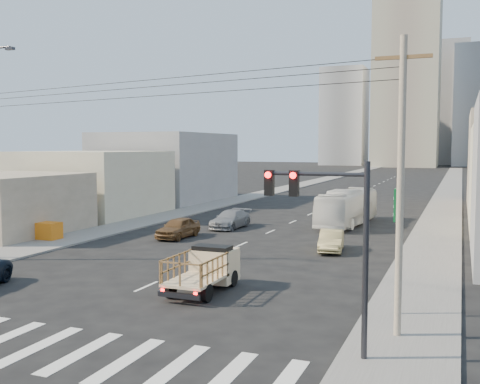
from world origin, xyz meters
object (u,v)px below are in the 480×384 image
Objects in this scene: sedan_brown at (178,228)px; utility_pole at (401,184)px; flatbed_pickup at (204,267)px; traffic_signal at (331,225)px; sedan_grey at (230,219)px; green_sign at (397,218)px; sedan_tan at (331,241)px; crate_stack at (47,231)px; city_bus at (347,207)px.

sedan_brown is 0.43× the size of utility_pole.
utility_pole reaches higher than flatbed_pickup.
traffic_signal is (6.94, -5.78, 2.98)m from flatbed_pickup.
utility_pole reaches higher than sedan_grey.
green_sign is 2.91m from utility_pole.
flatbed_pickup is at bearing 140.20° from traffic_signal.
green_sign reaches higher than sedan_tan.
sedan_grey is 13.85m from crate_stack.
sedan_grey is 24.39m from green_sign.
flatbed_pickup reaches higher than sedan_brown.
city_bus is at bearing 40.93° from crate_stack.
sedan_brown is at bearing 129.09° from traffic_signal.
city_bus reaches higher than flatbed_pickup.
utility_pole is (8.67, -3.27, 4.09)m from flatbed_pickup.
green_sign reaches higher than flatbed_pickup.
crate_stack is (-9.42, -10.15, -0.01)m from sedan_grey.
green_sign is at bearing 97.67° from utility_pole.
crate_stack is at bearing -149.71° from sedan_brown.
utility_pole is 27.45m from crate_stack.
city_bus is 14.79m from sedan_brown.
crate_stack is at bearing -130.56° from sedan_grey.
flatbed_pickup is at bearing -56.16° from sedan_brown.
sedan_tan is at bearing -33.04° from sedan_grey.
utility_pole is 5.56× the size of crate_stack.
flatbed_pickup is at bearing 159.31° from utility_pole.
sedan_tan is (11.14, -0.97, -0.08)m from sedan_brown.
sedan_brown is at bearing -127.01° from city_bus.
city_bus is 27.98m from utility_pole.
crate_stack is at bearing -134.32° from city_bus.
crate_stack is at bearing 152.44° from flatbed_pickup.
sedan_tan is at bearing 10.01° from crate_stack.
traffic_signal is 0.60× the size of utility_pole.
sedan_grey is 27.84m from traffic_signal.
sedan_grey is at bearing 47.13° from crate_stack.
sedan_brown is 1.08× the size of sedan_tan.
sedan_brown is at bearing 166.51° from sedan_tan.
traffic_signal is 26.97m from crate_stack.
sedan_grey is at bearing 76.42° from sedan_brown.
crate_stack is (-24.16, 9.04, -3.05)m from green_sign.
sedan_tan is 11.74m from sedan_grey.
city_bus is 9.80m from sedan_grey.
city_bus reaches higher than sedan_tan.
sedan_tan is at bearing 74.75° from flatbed_pickup.
crate_stack is at bearing 159.50° from green_sign.
sedan_brown is at bearing 136.39° from utility_pole.
sedan_tan is at bearing 112.63° from green_sign.
flatbed_pickup is at bearing -68.49° from sedan_grey.
flatbed_pickup is 12.05m from sedan_tan.
utility_pole is at bearing -82.33° from green_sign.
city_bus is 12.09m from sedan_tan.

